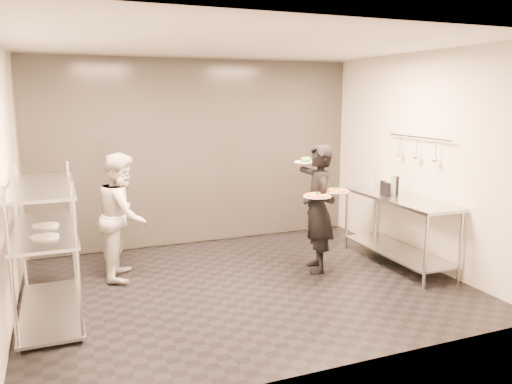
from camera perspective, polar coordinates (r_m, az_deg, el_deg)
name	(u,v)px	position (r m, az deg, el deg)	size (l,w,h in m)	color
room_shell	(215,158)	(6.82, -4.75, 3.87)	(5.00, 4.00, 2.80)	black
pass_rack	(46,243)	(5.49, -22.85, -5.39)	(0.60, 1.60, 1.50)	#B0B2B7
prep_counter	(398,219)	(6.92, 15.95, -2.94)	(0.60, 1.80, 0.92)	#B0B2B7
utensil_rail	(418,149)	(6.92, 17.98, 4.70)	(0.07, 1.20, 0.31)	#B0B2B7
waiter	(318,209)	(6.41, 7.10, -1.92)	(0.60, 0.39, 1.63)	black
chef	(123,216)	(6.37, -14.98, -2.62)	(0.76, 0.59, 1.56)	beige
pizza_plate_near	(317,195)	(6.08, 7.03, -0.39)	(0.34, 0.34, 0.05)	silver
pizza_plate_far	(337,191)	(6.25, 9.25, 0.16)	(0.30, 0.30, 0.05)	silver
salad_plate	(306,161)	(6.52, 5.72, 3.57)	(0.30, 0.30, 0.07)	silver
pos_monitor	(385,189)	(6.89, 14.54, 0.38)	(0.05, 0.26, 0.19)	black
bottle_green	(393,185)	(6.93, 15.40, 0.73)	(0.07, 0.07, 0.27)	gray
bottle_clear	(373,179)	(7.54, 13.18, 1.44)	(0.06, 0.06, 0.22)	gray
bottle_dark	(396,185)	(6.99, 15.73, 0.73)	(0.07, 0.07, 0.25)	black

